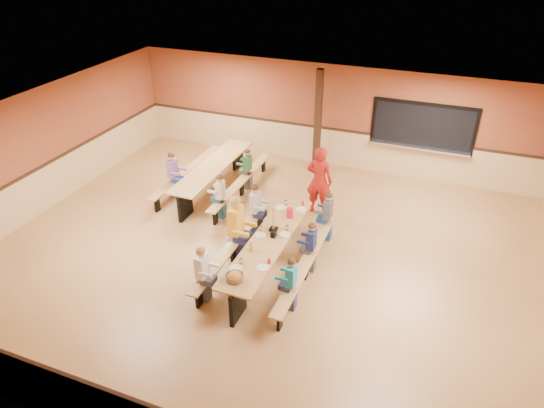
% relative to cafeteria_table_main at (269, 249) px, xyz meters
% --- Properties ---
extents(ground, '(12.00, 12.00, 0.00)m').
position_rel_cafeteria_table_main_xyz_m(ground, '(-0.25, 0.49, -0.53)').
color(ground, olive).
rests_on(ground, ground).
extents(room_envelope, '(12.04, 10.04, 3.02)m').
position_rel_cafeteria_table_main_xyz_m(room_envelope, '(-0.25, 0.49, 0.16)').
color(room_envelope, brown).
rests_on(room_envelope, ground).
extents(kitchen_pass_through, '(2.78, 0.28, 1.38)m').
position_rel_cafeteria_table_main_xyz_m(kitchen_pass_through, '(2.35, 5.45, 0.96)').
color(kitchen_pass_through, black).
rests_on(kitchen_pass_through, ground).
extents(structural_post, '(0.18, 0.18, 3.00)m').
position_rel_cafeteria_table_main_xyz_m(structural_post, '(-0.45, 4.89, 0.97)').
color(structural_post, black).
rests_on(structural_post, ground).
extents(cafeteria_table_main, '(1.91, 3.70, 0.74)m').
position_rel_cafeteria_table_main_xyz_m(cafeteria_table_main, '(0.00, 0.00, 0.00)').
color(cafeteria_table_main, '#A97B43').
rests_on(cafeteria_table_main, ground).
extents(cafeteria_table_second, '(1.91, 3.70, 0.74)m').
position_rel_cafeteria_table_main_xyz_m(cafeteria_table_second, '(-2.69, 2.74, 0.00)').
color(cafeteria_table_second, '#A97B43').
rests_on(cafeteria_table_second, ground).
extents(seated_child_white_left, '(0.38, 0.31, 1.22)m').
position_rel_cafeteria_table_main_xyz_m(seated_child_white_left, '(-0.83, -1.34, 0.09)').
color(seated_child_white_left, white).
rests_on(seated_child_white_left, ground).
extents(seated_adult_yellow, '(0.50, 0.41, 1.47)m').
position_rel_cafeteria_table_main_xyz_m(seated_adult_yellow, '(-0.83, 0.18, 0.21)').
color(seated_adult_yellow, yellow).
rests_on(seated_adult_yellow, ground).
extents(seated_child_grey_left, '(0.38, 0.31, 1.24)m').
position_rel_cafeteria_table_main_xyz_m(seated_child_grey_left, '(-0.83, 1.22, 0.09)').
color(seated_child_grey_left, '#B4B4B4').
rests_on(seated_child_grey_left, ground).
extents(seated_child_teal_right, '(0.34, 0.28, 1.14)m').
position_rel_cafeteria_table_main_xyz_m(seated_child_teal_right, '(0.82, -0.96, 0.05)').
color(seated_child_teal_right, teal).
rests_on(seated_child_teal_right, ground).
extents(seated_child_navy_right, '(0.34, 0.28, 1.15)m').
position_rel_cafeteria_table_main_xyz_m(seated_child_navy_right, '(0.82, 0.29, 0.05)').
color(seated_child_navy_right, '#181F4D').
rests_on(seated_child_navy_right, ground).
extents(seated_child_char_right, '(0.36, 0.30, 1.20)m').
position_rel_cafeteria_table_main_xyz_m(seated_child_char_right, '(0.82, 1.55, 0.07)').
color(seated_child_char_right, '#42474C').
rests_on(seated_child_char_right, ground).
extents(seated_child_purple_sec, '(0.38, 0.31, 1.24)m').
position_rel_cafeteria_table_main_xyz_m(seated_child_purple_sec, '(-3.52, 2.05, 0.09)').
color(seated_child_purple_sec, '#81568B').
rests_on(seated_child_purple_sec, ground).
extents(seated_child_green_sec, '(0.34, 0.28, 1.15)m').
position_rel_cafeteria_table_main_xyz_m(seated_child_green_sec, '(-1.87, 3.16, 0.05)').
color(seated_child_green_sec, '#2C6539').
rests_on(seated_child_green_sec, ground).
extents(seated_child_tan_sec, '(0.34, 0.28, 1.15)m').
position_rel_cafeteria_table_main_xyz_m(seated_child_tan_sec, '(-1.87, 1.52, 0.05)').
color(seated_child_tan_sec, beige).
rests_on(seated_child_tan_sec, ground).
extents(standing_woman, '(0.66, 0.44, 1.79)m').
position_rel_cafeteria_table_main_xyz_m(standing_woman, '(0.30, 2.62, 0.37)').
color(standing_woman, '#A61913').
rests_on(standing_woman, ground).
extents(punch_pitcher, '(0.16, 0.16, 0.22)m').
position_rel_cafeteria_table_main_xyz_m(punch_pitcher, '(0.10, 1.00, 0.32)').
color(punch_pitcher, red).
rests_on(punch_pitcher, cafeteria_table_main).
extents(chip_bowl, '(0.32, 0.32, 0.15)m').
position_rel_cafeteria_table_main_xyz_m(chip_bowl, '(-0.11, -1.41, 0.29)').
color(chip_bowl, '#FFA828').
rests_on(chip_bowl, cafeteria_table_main).
extents(napkin_dispenser, '(0.10, 0.14, 0.13)m').
position_rel_cafeteria_table_main_xyz_m(napkin_dispenser, '(0.05, 0.16, 0.28)').
color(napkin_dispenser, black).
rests_on(napkin_dispenser, cafeteria_table_main).
extents(condiment_mustard, '(0.06, 0.06, 0.17)m').
position_rel_cafeteria_table_main_xyz_m(condiment_mustard, '(-0.17, -0.48, 0.30)').
color(condiment_mustard, yellow).
rests_on(condiment_mustard, cafeteria_table_main).
extents(condiment_ketchup, '(0.06, 0.06, 0.17)m').
position_rel_cafeteria_table_main_xyz_m(condiment_ketchup, '(-0.20, -0.45, 0.30)').
color(condiment_ketchup, '#B2140F').
rests_on(condiment_ketchup, cafeteria_table_main).
extents(table_paddle, '(0.16, 0.16, 0.56)m').
position_rel_cafeteria_table_main_xyz_m(table_paddle, '(-0.04, 0.38, 0.35)').
color(table_paddle, black).
rests_on(table_paddle, cafeteria_table_main).
extents(place_settings, '(0.65, 3.30, 0.11)m').
position_rel_cafeteria_table_main_xyz_m(place_settings, '(-0.00, -0.00, 0.27)').
color(place_settings, beige).
rests_on(place_settings, cafeteria_table_main).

